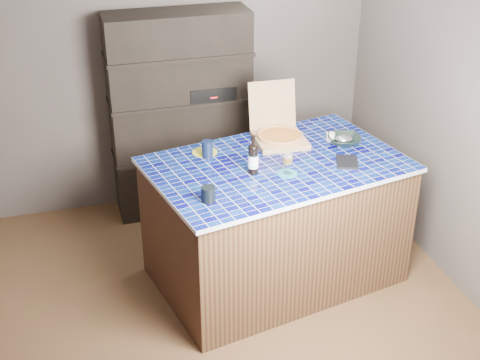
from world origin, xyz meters
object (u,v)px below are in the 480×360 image
object	(u,v)px
pizza_box	(279,134)
dvd_case	(347,162)
mead_bottle	(253,158)
bowl	(344,140)
kitchen_island	(275,221)
wine_glass	(288,159)

from	to	relation	value
pizza_box	dvd_case	distance (m)	0.60
pizza_box	mead_bottle	xyz separation A→B (m)	(-0.35, -0.45, 0.05)
bowl	dvd_case	bearing A→B (deg)	-110.21
dvd_case	pizza_box	bearing A→B (deg)	146.28
kitchen_island	wine_glass	distance (m)	0.64
wine_glass	kitchen_island	bearing A→B (deg)	92.85
wine_glass	bowl	bearing A→B (deg)	31.28
pizza_box	mead_bottle	world-z (taller)	pizza_box
mead_bottle	bowl	distance (m)	0.86
bowl	pizza_box	bearing A→B (deg)	158.94
pizza_box	wine_glass	world-z (taller)	pizza_box
wine_glass	bowl	xyz separation A→B (m)	(0.59, 0.36, -0.09)
mead_bottle	dvd_case	distance (m)	0.70
kitchen_island	wine_glass	xyz separation A→B (m)	(0.01, -0.19, 0.61)
kitchen_island	mead_bottle	distance (m)	0.65
pizza_box	bowl	distance (m)	0.50
kitchen_island	mead_bottle	xyz separation A→B (m)	(-0.21, -0.10, 0.60)
wine_glass	bowl	distance (m)	0.69
dvd_case	mead_bottle	bearing A→B (deg)	-162.23
mead_bottle	dvd_case	world-z (taller)	mead_bottle
dvd_case	kitchen_island	bearing A→B (deg)	-175.69
mead_bottle	kitchen_island	bearing A→B (deg)	26.07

